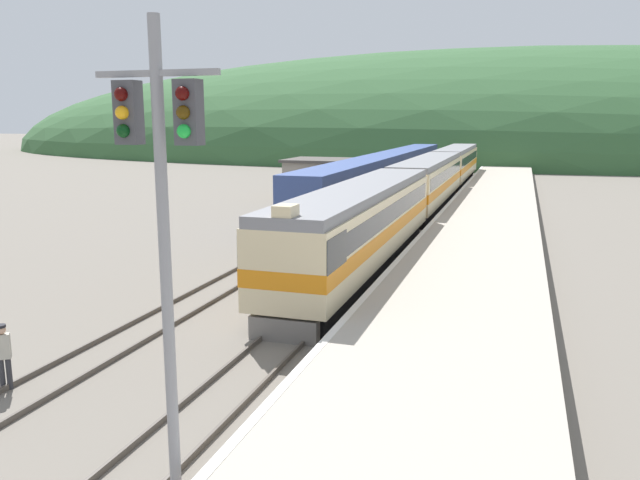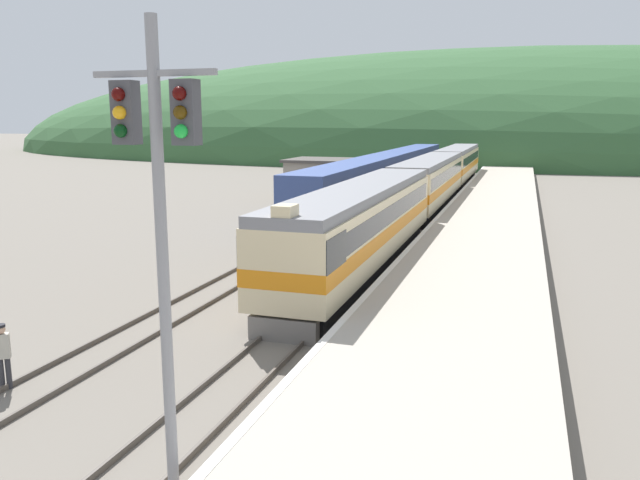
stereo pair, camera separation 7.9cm
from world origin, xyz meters
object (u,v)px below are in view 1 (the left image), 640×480
carriage_third (456,164)px  siding_train (387,174)px  express_train_lead_car (361,225)px  carriage_second (428,182)px  track_worker (3,353)px  signal_mast_main (162,202)px

carriage_third → siding_train: 14.91m
express_train_lead_car → carriage_second: size_ratio=1.01×
carriage_third → track_worker: (-5.61, -58.30, -1.16)m
carriage_second → signal_mast_main: signal_mast_main is taller
express_train_lead_car → carriage_third: size_ratio=1.01×
carriage_third → siding_train: (-4.84, -14.10, -0.16)m
track_worker → signal_mast_main: bearing=-24.7°
express_train_lead_car → siding_train: express_train_lead_car is taller
carriage_second → siding_train: size_ratio=0.43×
carriage_second → siding_train: (-4.84, 7.17, -0.16)m
express_train_lead_car → siding_train: 29.16m
carriage_second → signal_mast_main: bearing=-88.1°
siding_train → track_worker: bearing=-91.0°
signal_mast_main → track_worker: signal_mast_main is taller
carriage_third → signal_mast_main: signal_mast_main is taller
express_train_lead_car → signal_mast_main: size_ratio=2.40×
express_train_lead_car → siding_train: bearing=99.6°
track_worker → express_train_lead_car: bearing=70.0°
signal_mast_main → carriage_second: bearing=91.9°
carriage_second → carriage_third: size_ratio=1.00×
siding_train → signal_mast_main: 47.93m
signal_mast_main → siding_train: bearing=97.4°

